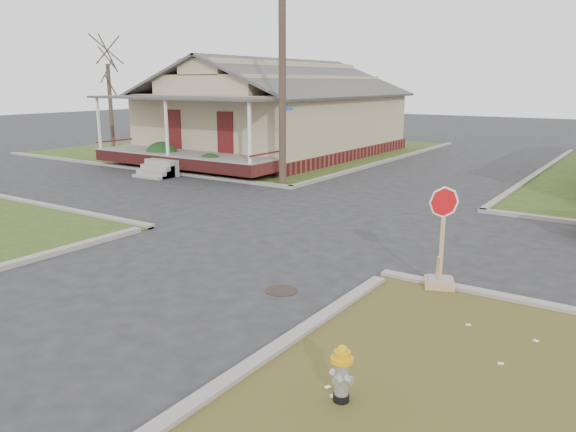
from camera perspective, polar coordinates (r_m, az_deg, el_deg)
The scene contains 11 objects.
ground at distance 12.75m, azimuth -7.60°, elevation -4.89°, with size 120.00×120.00×0.00m, color #252527.
verge_far_left at distance 34.50m, azimuth -4.11°, elevation 6.84°, with size 19.00×19.00×0.05m, color #2E4418.
curbs at distance 16.67m, azimuth 3.80°, elevation -0.41°, with size 80.00×40.00×0.12m, color gray, non-canonical shape.
manhole at distance 11.10m, azimuth -0.68°, elevation -7.58°, with size 0.64×0.64×0.01m, color black.
corner_house at distance 31.48m, azimuth -1.29°, elevation 10.36°, with size 10.10×15.50×5.30m.
utility_pole at distance 21.74m, azimuth -0.58°, elevation 15.24°, with size 1.80×0.28×9.00m.
tree_far_left at distance 33.53m, azimuth -17.56°, elevation 10.32°, with size 0.22×0.22×4.90m, color #3D2C23.
fire_hydrant at distance 7.32m, azimuth 5.49°, elevation -15.36°, with size 0.29×0.29×0.77m.
stop_sign at distance 11.44m, azimuth 15.21°, elevation -4.87°, with size 0.57×0.56×2.02m.
hedge_left at distance 26.93m, azimuth -12.68°, elevation 6.01°, with size 1.56×1.28×1.19m, color black.
hedge_right at distance 24.53m, azimuth -7.89°, elevation 5.28°, with size 1.30×1.06×0.99m, color black.
Camera 1 is at (8.07, -9.03, 4.00)m, focal length 35.00 mm.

